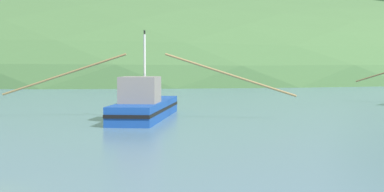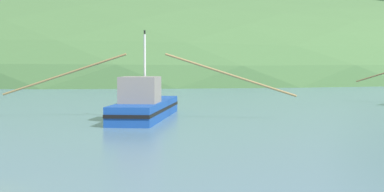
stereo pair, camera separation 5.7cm
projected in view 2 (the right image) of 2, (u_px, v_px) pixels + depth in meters
The scene contains 2 objects.
hill_far_left at pixel (139, 76), 153.77m from camera, with size 211.57×169.26×43.34m, color #47703D.
fishing_boat_blue at pixel (145, 106), 31.27m from camera, with size 15.88×10.42×4.79m.
Camera 2 is at (-4.24, -1.96, 2.94)m, focal length 53.87 mm.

